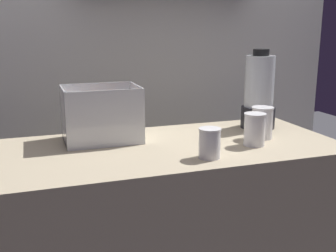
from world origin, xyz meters
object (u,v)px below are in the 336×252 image
carrot_display_bin (100,124)px  juice_cup_carrot_far_left (210,145)px  juice_cup_pomegranate_left (254,131)px  juice_cup_orange_middle (262,125)px  blender_pitcher (259,95)px

carrot_display_bin → juice_cup_carrot_far_left: (0.33, -0.36, -0.02)m
juice_cup_pomegranate_left → juice_cup_orange_middle: size_ratio=0.97×
carrot_display_bin → blender_pitcher: 0.75m
carrot_display_bin → blender_pitcher: (0.74, -0.01, 0.09)m
juice_cup_carrot_far_left → juice_cup_orange_middle: 0.37m
carrot_display_bin → blender_pitcher: blender_pitcher is taller
juice_cup_pomegranate_left → juice_cup_orange_middle: bearing=44.6°
blender_pitcher → juice_cup_orange_middle: bearing=-115.8°
blender_pitcher → carrot_display_bin: bearing=179.1°
blender_pitcher → juice_cup_orange_middle: blender_pitcher is taller
juice_cup_pomegranate_left → juice_cup_carrot_far_left: bearing=-158.7°
blender_pitcher → juice_cup_pomegranate_left: blender_pitcher is taller
carrot_display_bin → juice_cup_orange_middle: bearing=-15.9°
carrot_display_bin → juice_cup_carrot_far_left: 0.49m
juice_cup_pomegranate_left → juice_cup_orange_middle: (0.09, 0.08, -0.00)m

